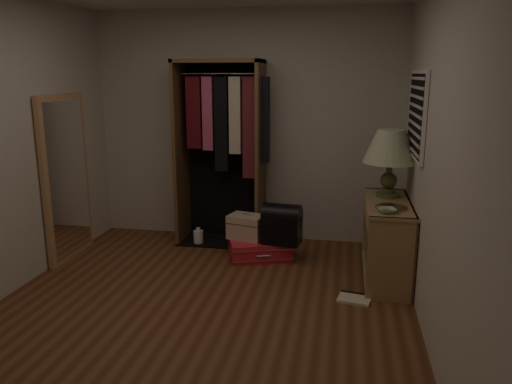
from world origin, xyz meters
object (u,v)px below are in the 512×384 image
train_case (247,227)px  white_jug (198,237)px  pink_suitcase (260,248)px  black_bag (282,223)px  open_wardrobe (224,137)px  table_lamp (391,148)px  floor_mirror (66,178)px  console_bookshelf (386,237)px

train_case → white_jug: (-0.61, 0.26, -0.24)m
pink_suitcase → black_bag: black_bag is taller
open_wardrobe → pink_suitcase: bearing=-43.2°
black_bag → train_case: bearing=174.7°
black_bag → table_lamp: 1.31m
pink_suitcase → white_jug: white_jug is taller
pink_suitcase → white_jug: bearing=140.3°
floor_mirror → table_lamp: floor_mirror is taller
console_bookshelf → table_lamp: bearing=88.0°
pink_suitcase → train_case: size_ratio=1.78×
black_bag → open_wardrobe: bearing=151.8°
pink_suitcase → train_case: bearing=151.6°
console_bookshelf → black_bag: 1.04m
table_lamp → open_wardrobe: bearing=161.8°
train_case → white_jug: 0.71m
floor_mirror → pink_suitcase: size_ratio=2.23×
table_lamp → black_bag: bearing=176.6°
pink_suitcase → train_case: train_case is taller
floor_mirror → table_lamp: size_ratio=2.64×
open_wardrobe → white_jug: size_ratio=10.33×
open_wardrobe → floor_mirror: bearing=-152.8°
console_bookshelf → floor_mirror: bearing=-179.2°
white_jug → console_bookshelf: bearing=-15.4°
floor_mirror → black_bag: (2.22, 0.26, -0.44)m
train_case → table_lamp: (1.41, -0.15, 0.90)m
floor_mirror → black_bag: size_ratio=4.06×
black_bag → console_bookshelf: bearing=-4.4°
black_bag → white_jug: black_bag is taller
console_bookshelf → train_case: bearing=168.0°
console_bookshelf → pink_suitcase: 1.33m
pink_suitcase → table_lamp: size_ratio=1.19×
pink_suitcase → table_lamp: 1.70m
white_jug → open_wardrobe: bearing=31.3°
floor_mirror → console_bookshelf: bearing=0.8°
console_bookshelf → table_lamp: (0.01, 0.15, 0.83)m
train_case → table_lamp: table_lamp is taller
black_bag → table_lamp: (1.03, -0.06, 0.81)m
pink_suitcase → white_jug: 0.81m
open_wardrobe → white_jug: open_wardrobe is taller
pink_suitcase → floor_mirror: bearing=169.8°
open_wardrobe → train_case: (0.34, -0.43, -0.89)m
open_wardrobe → train_case: size_ratio=4.78×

